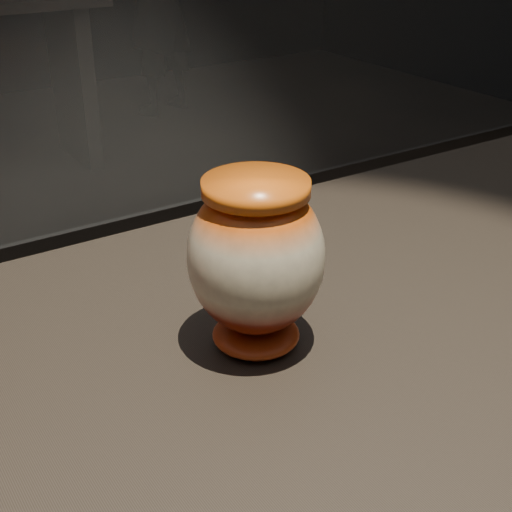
{
  "coord_description": "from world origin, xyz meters",
  "views": [
    {
      "loc": [
        -0.35,
        -0.52,
        1.36
      ],
      "look_at": [
        0.02,
        0.04,
        1.01
      ],
      "focal_mm": 50.0,
      "sensor_mm": 36.0,
      "label": 1
    }
  ],
  "objects": [
    {
      "name": "main_vase",
      "position": [
        0.02,
        0.04,
        1.01
      ],
      "size": [
        0.2,
        0.2,
        0.2
      ],
      "rotation": [
        0.0,
        0.0,
        -0.41
      ],
      "color": "maroon",
      "rests_on": "display_plinth"
    }
  ]
}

